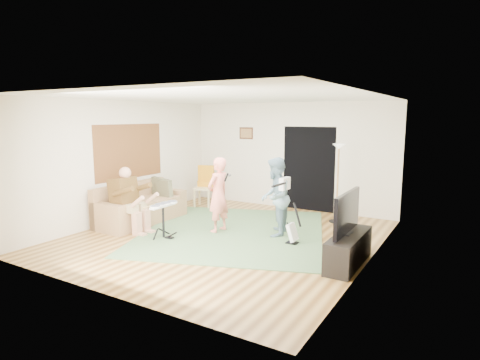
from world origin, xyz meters
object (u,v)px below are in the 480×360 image
(guitarist, at_px, (275,197))
(singer, at_px, (218,195))
(drum_kit, at_px, (163,223))
(television, at_px, (347,212))
(sofa, at_px, (139,209))
(dining_chair, at_px, (205,192))
(guitar_spare, at_px, (293,232))
(torchiere_lamp, at_px, (338,169))
(tv_cabinet, at_px, (349,249))

(guitarist, bearing_deg, singer, -89.31)
(drum_kit, xyz_separation_m, television, (3.45, 0.42, 0.54))
(sofa, height_order, singer, singer)
(drum_kit, xyz_separation_m, dining_chair, (-0.94, 2.69, 0.07))
(sofa, xyz_separation_m, guitarist, (3.08, 0.62, 0.49))
(singer, bearing_deg, guitar_spare, 97.18)
(torchiere_lamp, xyz_separation_m, dining_chair, (-3.47, -0.20, -0.82))
(television, bearing_deg, guitarist, 152.92)
(torchiere_lamp, distance_m, television, 2.66)
(singer, relative_size, torchiere_lamp, 0.88)
(drum_kit, distance_m, television, 3.52)
(torchiere_lamp, bearing_deg, sofa, -149.69)
(guitarist, relative_size, television, 1.30)
(dining_chair, bearing_deg, tv_cabinet, -43.65)
(guitar_spare, height_order, dining_chair, dining_chair)
(singer, bearing_deg, drum_kit, -30.38)
(sofa, height_order, torchiere_lamp, torchiere_lamp)
(singer, xyz_separation_m, guitar_spare, (1.64, 0.02, -0.54))
(singer, relative_size, television, 1.28)
(guitar_spare, xyz_separation_m, television, (1.13, -0.51, 0.62))
(torchiere_lamp, xyz_separation_m, television, (0.92, -2.47, -0.35))
(guitarist, distance_m, television, 1.87)
(drum_kit, bearing_deg, sofa, 153.35)
(sofa, relative_size, dining_chair, 2.00)
(sofa, distance_m, singer, 2.05)
(torchiere_lamp, bearing_deg, drum_kit, -131.26)
(guitarist, height_order, torchiere_lamp, torchiere_lamp)
(sofa, bearing_deg, television, -2.81)
(guitarist, relative_size, guitar_spare, 1.98)
(drum_kit, height_order, singer, singer)
(guitarist, relative_size, torchiere_lamp, 0.89)
(singer, bearing_deg, dining_chair, -131.41)
(sofa, xyz_separation_m, tv_cabinet, (4.80, -0.23, -0.04))
(singer, relative_size, tv_cabinet, 1.10)
(guitar_spare, bearing_deg, drum_kit, -158.10)
(singer, distance_m, torchiere_lamp, 2.75)
(guitarist, xyz_separation_m, tv_cabinet, (1.71, -0.85, -0.53))
(guitarist, height_order, television, guitarist)
(drum_kit, xyz_separation_m, tv_cabinet, (3.50, 0.42, -0.06))
(drum_kit, relative_size, tv_cabinet, 0.50)
(guitar_spare, bearing_deg, tv_cabinet, -23.54)
(torchiere_lamp, bearing_deg, dining_chair, -176.72)
(drum_kit, distance_m, singer, 1.22)
(singer, distance_m, dining_chair, 2.44)
(singer, height_order, guitarist, guitarist)
(tv_cabinet, bearing_deg, television, 180.00)
(guitarist, relative_size, tv_cabinet, 1.11)
(singer, relative_size, dining_chair, 1.44)
(guitar_spare, height_order, television, television)
(guitarist, bearing_deg, torchiere_lamp, 138.03)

